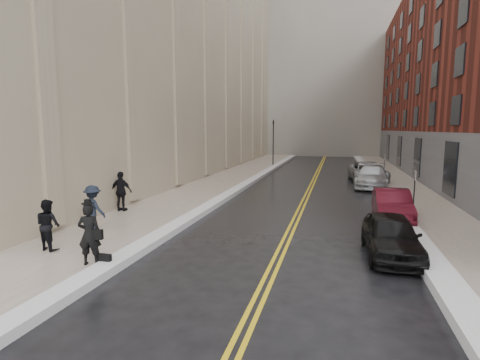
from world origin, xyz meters
The scene contains 20 objects.
ground centered at (0.00, 0.00, 0.00)m, with size 160.00×160.00×0.00m, color black.
sidewalk_left centered at (-4.50, 16.00, 0.07)m, with size 4.00×64.00×0.15m, color gray.
sidewalk_right centered at (9.00, 16.00, 0.07)m, with size 3.00×64.00×0.15m, color gray.
lane_stripe_a centered at (2.38, 16.00, 0.00)m, with size 0.12×64.00×0.01m, color gold.
lane_stripe_b centered at (2.62, 16.00, 0.00)m, with size 0.12×64.00×0.01m, color gold.
snow_ridge_left centered at (-2.20, 16.00, 0.13)m, with size 0.70×60.80×0.26m, color silver.
snow_ridge_right centered at (7.15, 16.00, 0.15)m, with size 0.85×60.80×0.30m, color silver.
tower_far_right centered at (14.00, 66.00, 22.00)m, with size 22.00×18.00×44.00m, color slate.
tower_far_left centered at (-12.00, 72.00, 30.00)m, with size 22.00×18.00×60.00m, color slate.
traffic_signal centered at (-2.60, 30.00, 3.08)m, with size 0.18×0.15×5.20m.
parking_sign_near centered at (7.90, 8.00, 1.36)m, with size 0.06×0.35×2.23m.
parking_sign_far centered at (7.90, 20.00, 1.36)m, with size 0.06×0.35×2.23m.
car_black centered at (6.08, 1.70, 0.70)m, with size 1.66×4.12×1.40m, color black.
car_maroon centered at (6.80, 7.00, 0.72)m, with size 1.51×4.34×1.43m, color #4A0D18.
car_silver_near centered at (6.80, 17.40, 0.78)m, with size 2.20×5.40×1.57m, color #B8BBC0.
car_silver_far centered at (6.73, 20.39, 0.79)m, with size 2.61×5.66×1.57m, color #94979B.
pedestrian_main centered at (-2.80, -1.81, 1.08)m, with size 0.68×0.45×1.86m, color black.
pedestrian_a centered at (-5.04, -0.95, 1.01)m, with size 0.84×0.65×1.72m, color black.
pedestrian_b centered at (-5.08, 1.51, 1.07)m, with size 1.19×0.68×1.84m, color black.
pedestrian_c centered at (-6.01, 5.05, 1.13)m, with size 1.15×0.48×1.97m, color black.
Camera 1 is at (4.25, -11.15, 4.18)m, focal length 28.00 mm.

